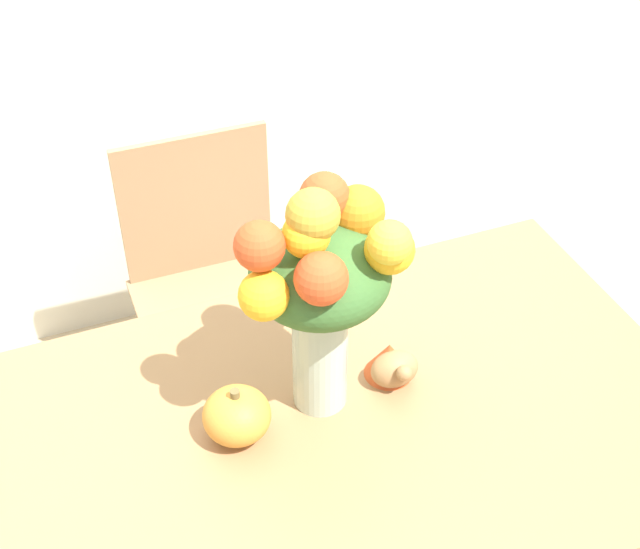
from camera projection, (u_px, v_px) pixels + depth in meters
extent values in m
cube|color=#9E754C|center=(346.00, 426.00, 1.67)|extent=(1.35, 0.85, 0.03)
cylinder|color=#9E754C|center=(27.00, 494.00, 1.99)|extent=(0.06, 0.06, 0.69)
cylinder|color=#9E754C|center=(504.00, 352.00, 2.34)|extent=(0.06, 0.06, 0.69)
cylinder|color=#B2CCBC|center=(320.00, 349.00, 1.63)|extent=(0.10, 0.10, 0.26)
cylinder|color=silver|center=(320.00, 373.00, 1.67)|extent=(0.09, 0.09, 0.13)
cylinder|color=#38662D|center=(331.00, 333.00, 1.61)|extent=(0.01, 0.01, 0.30)
cylinder|color=#38662D|center=(319.00, 328.00, 1.62)|extent=(0.00, 0.01, 0.30)
cylinder|color=#38662D|center=(309.00, 334.00, 1.61)|extent=(0.01, 0.01, 0.30)
cylinder|color=#38662D|center=(314.00, 343.00, 1.59)|extent=(0.01, 0.00, 0.30)
cylinder|color=#38662D|center=(327.00, 342.00, 1.59)|extent=(0.00, 0.01, 0.30)
ellipsoid|color=#38662D|center=(320.00, 274.00, 1.51)|extent=(0.25, 0.25, 0.15)
sphere|color=#D64C23|center=(321.00, 279.00, 1.39)|extent=(0.09, 0.09, 0.09)
sphere|color=yellow|center=(306.00, 234.00, 1.42)|extent=(0.08, 0.08, 0.08)
sphere|color=#D64C23|center=(259.00, 246.00, 1.39)|extent=(0.08, 0.08, 0.08)
sphere|color=#AD9E33|center=(313.00, 215.00, 1.41)|extent=(0.09, 0.09, 0.09)
sphere|color=yellow|center=(390.00, 242.00, 1.42)|extent=(0.07, 0.07, 0.07)
sphere|color=yellow|center=(264.00, 296.00, 1.42)|extent=(0.08, 0.08, 0.08)
sphere|color=yellow|center=(390.00, 249.00, 1.46)|extent=(0.09, 0.09, 0.09)
sphere|color=#D64C23|center=(325.00, 197.00, 1.52)|extent=(0.09, 0.09, 0.09)
sphere|color=orange|center=(358.00, 212.00, 1.54)|extent=(0.10, 0.10, 0.10)
ellipsoid|color=gold|center=(237.00, 415.00, 1.61)|extent=(0.13, 0.13, 0.10)
cylinder|color=brown|center=(235.00, 395.00, 1.57)|extent=(0.02, 0.02, 0.02)
ellipsoid|color=#A87A4C|center=(394.00, 369.00, 1.71)|extent=(0.10, 0.07, 0.07)
cone|color=#C64C23|center=(389.00, 359.00, 1.73)|extent=(0.10, 0.10, 0.08)
sphere|color=#A87A4C|center=(404.00, 373.00, 1.67)|extent=(0.03, 0.03, 0.03)
cube|color=#9E7A56|center=(223.00, 313.00, 2.31)|extent=(0.42, 0.42, 0.02)
cylinder|color=#9E7A56|center=(184.00, 436.00, 2.29)|extent=(0.04, 0.04, 0.43)
cylinder|color=#9E7A56|center=(308.00, 401.00, 2.38)|extent=(0.04, 0.04, 0.43)
cylinder|color=#9E7A56|center=(154.00, 350.00, 2.53)|extent=(0.04, 0.04, 0.43)
cylinder|color=#9E7A56|center=(267.00, 321.00, 2.63)|extent=(0.04, 0.04, 0.43)
cube|color=#9E7A56|center=(195.00, 204.00, 2.32)|extent=(0.40, 0.02, 0.41)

